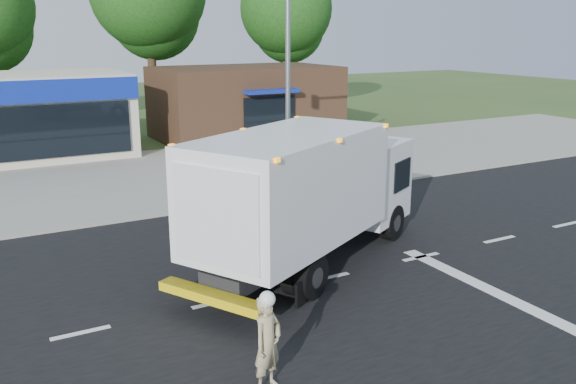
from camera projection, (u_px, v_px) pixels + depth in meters
name	position (u px, v px, depth m)	size (l,w,h in m)	color
ground	(328.00, 278.00, 15.27)	(120.00, 120.00, 0.00)	#385123
road_asphalt	(328.00, 278.00, 15.27)	(60.00, 14.00, 0.02)	black
sidewalk	(208.00, 199.00, 22.20)	(60.00, 2.40, 0.12)	gray
parking_apron	(160.00, 169.00, 27.13)	(60.00, 9.00, 0.02)	gray
lane_markings	(405.00, 286.00, 14.74)	(55.20, 7.00, 0.01)	silver
ems_box_truck	(308.00, 188.00, 15.56)	(8.46, 6.19, 3.66)	black
emergency_worker	(268.00, 342.00, 10.37)	(0.74, 0.63, 1.82)	tan
brown_storefront	(246.00, 102.00, 34.93)	(10.00, 6.70, 4.00)	#382316
traffic_signal_pole	(272.00, 62.00, 21.53)	(3.51, 0.25, 8.00)	gray
background_trees	(69.00, 6.00, 36.84)	(36.77, 7.39, 12.10)	#332114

